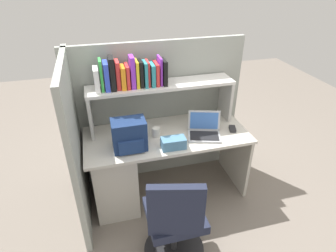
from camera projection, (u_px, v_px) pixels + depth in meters
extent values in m
plane|color=slate|center=(167.00, 190.00, 3.16)|extent=(8.00, 8.00, 0.00)
cube|color=beige|center=(167.00, 135.00, 2.80)|extent=(1.60, 0.70, 0.03)
cube|color=beige|center=(114.00, 173.00, 2.86)|extent=(0.40, 0.64, 0.70)
cube|color=beige|center=(234.00, 153.00, 3.16)|extent=(0.03, 0.64, 0.70)
cube|color=#939991|center=(158.00, 113.00, 3.09)|extent=(1.84, 0.05, 1.55)
cube|color=#939991|center=(76.00, 146.00, 2.54)|extent=(0.05, 1.06, 1.55)
cube|color=beige|center=(90.00, 115.00, 2.70)|extent=(0.03, 0.28, 0.42)
cube|color=beige|center=(226.00, 99.00, 3.01)|extent=(0.03, 0.28, 0.42)
cube|color=silver|center=(161.00, 85.00, 2.74)|extent=(1.44, 0.28, 0.03)
cube|color=white|center=(97.00, 79.00, 2.55)|extent=(0.04, 0.18, 0.21)
cube|color=green|center=(101.00, 75.00, 2.54)|extent=(0.02, 0.14, 0.28)
cube|color=blue|center=(106.00, 76.00, 2.56)|extent=(0.04, 0.17, 0.25)
cube|color=black|center=(112.00, 73.00, 2.55)|extent=(0.04, 0.16, 0.30)
cube|color=red|center=(117.00, 75.00, 2.58)|extent=(0.04, 0.15, 0.26)
cube|color=orange|center=(123.00, 77.00, 2.59)|extent=(0.04, 0.15, 0.21)
cube|color=red|center=(127.00, 76.00, 2.61)|extent=(0.03, 0.17, 0.21)
cube|color=purple|center=(132.00, 72.00, 2.59)|extent=(0.04, 0.14, 0.29)
cube|color=yellow|center=(137.00, 74.00, 2.62)|extent=(0.03, 0.17, 0.25)
cube|color=black|center=(141.00, 74.00, 2.63)|extent=(0.03, 0.14, 0.24)
cube|color=teal|center=(145.00, 74.00, 2.63)|extent=(0.03, 0.16, 0.23)
cube|color=red|center=(148.00, 73.00, 2.65)|extent=(0.02, 0.15, 0.23)
cube|color=teal|center=(152.00, 74.00, 2.66)|extent=(0.04, 0.18, 0.21)
cube|color=red|center=(156.00, 74.00, 2.67)|extent=(0.03, 0.17, 0.21)
cube|color=purple|center=(160.00, 71.00, 2.67)|extent=(0.02, 0.16, 0.26)
cube|color=black|center=(164.00, 72.00, 2.67)|extent=(0.04, 0.16, 0.24)
cube|color=#B7BABF|center=(204.00, 136.00, 2.74)|extent=(0.36, 0.30, 0.02)
cube|color=black|center=(204.00, 136.00, 2.73)|extent=(0.31, 0.25, 0.00)
cube|color=#B7BABF|center=(204.00, 120.00, 2.79)|extent=(0.31, 0.14, 0.20)
cube|color=#3F72CC|center=(204.00, 121.00, 2.78)|extent=(0.27, 0.11, 0.17)
cube|color=navy|center=(129.00, 135.00, 2.52)|extent=(0.30, 0.20, 0.28)
cube|color=navy|center=(131.00, 147.00, 2.46)|extent=(0.22, 0.04, 0.13)
cube|color=#262628|center=(232.00, 129.00, 2.85)|extent=(0.09, 0.12, 0.03)
cylinder|color=white|center=(156.00, 132.00, 2.74)|extent=(0.08, 0.08, 0.09)
cube|color=teal|center=(173.00, 143.00, 2.57)|extent=(0.22, 0.13, 0.10)
cylinder|color=black|center=(174.00, 249.00, 2.49)|extent=(0.52, 0.52, 0.04)
cylinder|color=#262628|center=(174.00, 232.00, 2.38)|extent=(0.05, 0.05, 0.41)
cube|color=#1E2338|center=(175.00, 215.00, 2.27)|extent=(0.44, 0.44, 0.08)
cube|color=#1E2338|center=(176.00, 211.00, 1.97)|extent=(0.40, 0.16, 0.44)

